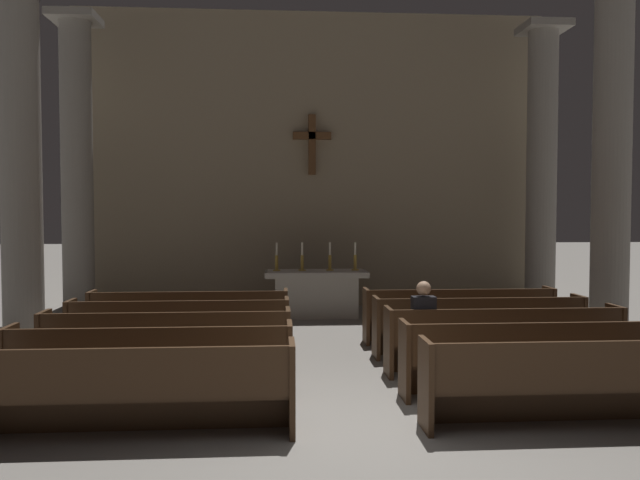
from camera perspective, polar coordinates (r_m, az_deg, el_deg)
name	(u,v)px	position (r m, az deg, el deg)	size (l,w,h in m)	color
ground_plane	(359,431)	(6.81, 3.56, -16.91)	(80.00, 80.00, 0.00)	gray
pew_left_row_1	(130,391)	(6.73, -16.90, -12.96)	(3.31, 0.50, 0.95)	#422B19
pew_left_row_2	(151,365)	(7.76, -15.07, -10.86)	(3.31, 0.50, 0.95)	#422B19
pew_left_row_3	(167,345)	(8.81, -13.69, -9.25)	(3.31, 0.50, 0.95)	#422B19
pew_left_row_4	(180,330)	(9.86, -12.61, -7.98)	(3.31, 0.50, 0.95)	#422B19
pew_left_row_5	(190,318)	(10.92, -11.75, -6.95)	(3.31, 0.50, 0.95)	#422B19
pew_right_row_1	(578,382)	(7.29, 22.41, -11.84)	(3.31, 0.50, 0.95)	#422B19
pew_right_row_2	(536,358)	(8.25, 19.01, -10.11)	(3.31, 0.50, 0.95)	#422B19
pew_right_row_3	(504,340)	(9.24, 16.35, -8.73)	(3.31, 0.50, 0.95)	#422B19
pew_right_row_4	(479,326)	(10.25, 14.22, -7.59)	(3.31, 0.50, 0.95)	#422B19
pew_right_row_5	(459,315)	(11.27, 12.49, -6.66)	(3.31, 0.50, 0.95)	#422B19
column_left_second	(21,160)	(11.64, -25.53, 6.61)	(0.98, 0.98, 6.46)	gray
column_right_second	(612,163)	(12.36, 24.95, 6.37)	(0.98, 0.98, 6.46)	gray
column_left_third	(77,171)	(14.43, -21.18, 5.84)	(0.98, 0.98, 6.46)	gray
column_right_third	(541,173)	(15.01, 19.46, 5.73)	(0.98, 0.98, 6.46)	gray
altar	(316,292)	(13.62, -0.36, -4.79)	(2.20, 0.90, 1.01)	#A8A399
candlestick_outer_left	(277,262)	(13.52, -3.96, -2.00)	(0.16, 0.16, 0.61)	#B79338
candlestick_inner_left	(302,262)	(13.53, -1.63, -1.99)	(0.16, 0.16, 0.61)	#B79338
candlestick_inner_right	(330,262)	(13.57, 0.90, -1.98)	(0.16, 0.16, 0.61)	#B79338
candlestick_outer_right	(355,262)	(13.63, 3.21, -1.96)	(0.16, 0.16, 0.61)	#B79338
apse_with_cross	(311,160)	(15.32, -0.78, 7.25)	(11.24, 0.42, 7.05)	gray
lone_worshipper	(422,325)	(8.91, 9.25, -7.67)	(0.32, 0.43, 1.32)	#26262B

